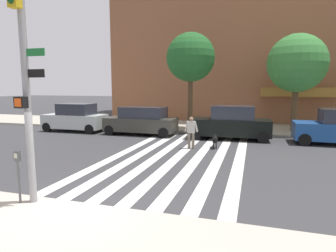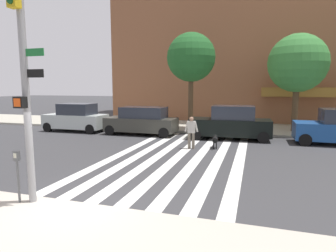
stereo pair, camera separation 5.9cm
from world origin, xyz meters
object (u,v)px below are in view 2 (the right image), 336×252
object	(u,v)px
traffic_light_pole	(23,70)
parked_car_behind_first	(142,121)
dog_on_leash	(215,140)
street_tree_middle	(298,64)
parking_meter_curbside	(17,169)
parked_car_near_curb	(76,118)
street_tree_nearest	(191,58)
parked_car_third_in_line	(231,123)
pedestrian_dog_walker	(191,131)

from	to	relation	value
traffic_light_pole	parked_car_behind_first	size ratio (longest dim) A/B	1.24
dog_on_leash	street_tree_middle	bearing A→B (deg)	55.17
dog_on_leash	parking_meter_curbside	bearing A→B (deg)	-113.46
parked_car_near_curb	parked_car_behind_first	size ratio (longest dim) A/B	0.94
traffic_light_pole	parked_car_behind_first	distance (m)	12.03
parking_meter_curbside	street_tree_middle	xyz separation A→B (m)	(8.34, 15.32, 3.65)
street_tree_middle	traffic_light_pole	bearing A→B (deg)	-117.84
street_tree_nearest	parked_car_third_in_line	bearing A→B (deg)	-39.69
parked_car_third_in_line	street_tree_middle	xyz separation A→B (m)	(3.96, 3.60, 3.73)
parked_car_third_in_line	dog_on_leash	size ratio (longest dim) A/B	4.79
parking_meter_curbside	dog_on_leash	xyz separation A→B (m)	(3.85, 8.87, -0.59)
parked_car_behind_first	street_tree_middle	world-z (taller)	street_tree_middle
parking_meter_curbside	street_tree_nearest	size ratio (longest dim) A/B	0.20
parked_car_third_in_line	pedestrian_dog_walker	bearing A→B (deg)	-116.51
parked_car_third_in_line	street_tree_middle	world-z (taller)	street_tree_middle
parking_meter_curbside	street_tree_middle	world-z (taller)	street_tree_middle
parked_car_near_curb	pedestrian_dog_walker	bearing A→B (deg)	-20.11
street_tree_nearest	street_tree_middle	bearing A→B (deg)	8.85
parked_car_behind_first	traffic_light_pole	bearing A→B (deg)	-81.82
pedestrian_dog_walker	traffic_light_pole	bearing A→B (deg)	-106.23
parking_meter_curbside	parked_car_behind_first	xyz separation A→B (m)	(-1.37, 11.71, -0.12)
parked_car_third_in_line	street_tree_nearest	distance (m)	5.75
parked_car_behind_first	street_tree_nearest	world-z (taller)	street_tree_nearest
street_tree_middle	parking_meter_curbside	bearing A→B (deg)	-118.55
street_tree_middle	dog_on_leash	size ratio (longest dim) A/B	6.40
traffic_light_pole	street_tree_nearest	distance (m)	14.27
parking_meter_curbside	parked_car_behind_first	size ratio (longest dim) A/B	0.29
parked_car_near_curb	parked_car_behind_first	bearing A→B (deg)	-0.00
parked_car_third_in_line	dog_on_leash	distance (m)	2.94
traffic_light_pole	street_tree_middle	distance (m)	17.25
parking_meter_curbside	pedestrian_dog_walker	size ratio (longest dim) A/B	0.83
parked_car_near_curb	parked_car_behind_first	xyz separation A→B (m)	(5.06, -0.00, -0.03)
parking_meter_curbside	street_tree_middle	bearing A→B (deg)	61.45
parked_car_behind_first	street_tree_nearest	distance (m)	5.63
parked_car_near_curb	parked_car_behind_first	world-z (taller)	parked_car_near_curb
parked_car_behind_first	parked_car_near_curb	bearing A→B (deg)	180.00
street_tree_nearest	dog_on_leash	xyz separation A→B (m)	(2.50, -5.36, -4.71)
street_tree_middle	dog_on_leash	world-z (taller)	street_tree_middle
street_tree_nearest	street_tree_middle	world-z (taller)	street_tree_nearest
traffic_light_pole	street_tree_middle	bearing A→B (deg)	62.16
street_tree_middle	pedestrian_dog_walker	bearing A→B (deg)	-129.01
parked_car_third_in_line	traffic_light_pole	bearing A→B (deg)	-109.33
street_tree_nearest	parked_car_near_curb	bearing A→B (deg)	-162.09
street_tree_nearest	pedestrian_dog_walker	world-z (taller)	street_tree_nearest
dog_on_leash	parked_car_near_curb	bearing A→B (deg)	164.55
street_tree_nearest	parking_meter_curbside	bearing A→B (deg)	-95.41
parking_meter_curbside	street_tree_nearest	xyz separation A→B (m)	(1.35, 14.23, 4.12)
parked_car_third_in_line	pedestrian_dog_walker	distance (m)	3.74
street_tree_middle	parked_car_near_curb	bearing A→B (deg)	-166.29
street_tree_nearest	pedestrian_dog_walker	size ratio (longest dim) A/B	4.11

